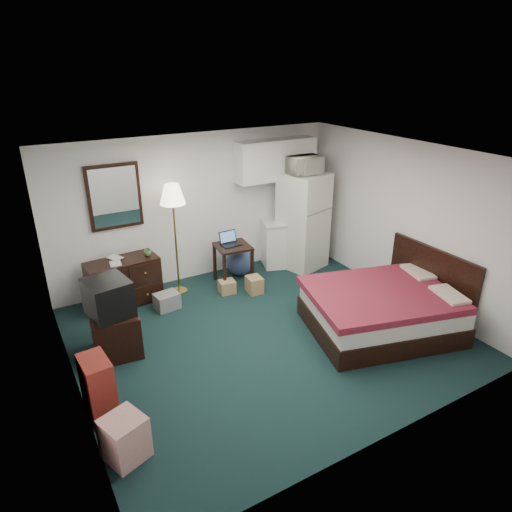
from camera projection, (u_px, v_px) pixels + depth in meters
floor at (265, 334)px, 6.44m from camera, size 5.00×4.50×0.01m
ceiling at (267, 157)px, 5.44m from camera, size 5.00×4.50×0.01m
walls at (266, 253)px, 5.94m from camera, size 5.01×4.51×2.50m
mirror at (114, 197)px, 6.92m from camera, size 0.80×0.06×1.00m
upper_cabinets at (276, 160)px, 7.97m from camera, size 1.50×0.35×0.70m
headboard at (431, 280)px, 6.79m from camera, size 0.06×1.56×1.00m
dresser at (124, 282)px, 7.13m from camera, size 1.11×0.56×0.74m
floor_lamp at (176, 240)px, 7.26m from camera, size 0.41×0.41×1.83m
desk at (233, 264)px, 7.78m from camera, size 0.61×0.61×0.70m
exercise_ball at (240, 262)px, 8.12m from camera, size 0.60×0.60×0.49m
kitchen_counter at (283, 243)px, 8.50m from camera, size 0.91×0.80×0.83m
fridge at (303, 221)px, 8.25m from camera, size 0.88×0.88×1.75m
bed at (381, 311)px, 6.43m from camera, size 2.28×1.98×0.62m
tv_stand at (116, 332)px, 5.95m from camera, size 0.66×0.70×0.59m
suitcase at (98, 388)px, 4.86m from camera, size 0.31×0.46×0.71m
retail_box at (125, 438)px, 4.38m from camera, size 0.47×0.47×0.46m
file_bin at (167, 301)px, 7.06m from camera, size 0.39×0.31×0.25m
cardboard_box_a at (227, 287)px, 7.54m from camera, size 0.28×0.25×0.22m
cardboard_box_b at (254, 285)px, 7.55m from camera, size 0.25×0.29×0.27m
laptop at (231, 239)px, 7.60m from camera, size 0.32×0.27×0.21m
crt_tv at (108, 298)px, 5.72m from camera, size 0.59×0.63×0.47m
microwave at (305, 163)px, 7.76m from camera, size 0.57×0.33×0.38m
book_a at (109, 258)px, 6.77m from camera, size 0.16×0.04×0.22m
book_b at (109, 253)px, 6.93m from camera, size 0.16×0.09×0.23m
mug at (148, 252)px, 7.12m from camera, size 0.13×0.11×0.12m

